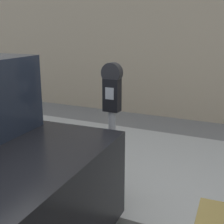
{
  "coord_description": "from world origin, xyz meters",
  "views": [
    {
      "loc": [
        1.89,
        -1.78,
        2.01
      ],
      "look_at": [
        0.51,
        1.13,
        1.13
      ],
      "focal_mm": 50.0,
      "sensor_mm": 36.0,
      "label": 1
    }
  ],
  "objects": [
    {
      "name": "sidewalk",
      "position": [
        0.0,
        2.2,
        0.06
      ],
      "size": [
        24.0,
        2.8,
        0.11
      ],
      "color": "#ADAAA3",
      "rests_on": "ground_plane"
    },
    {
      "name": "parking_meter",
      "position": [
        0.51,
        1.13,
        1.13
      ],
      "size": [
        0.21,
        0.12,
        1.55
      ],
      "color": "gray",
      "rests_on": "sidewalk"
    }
  ]
}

